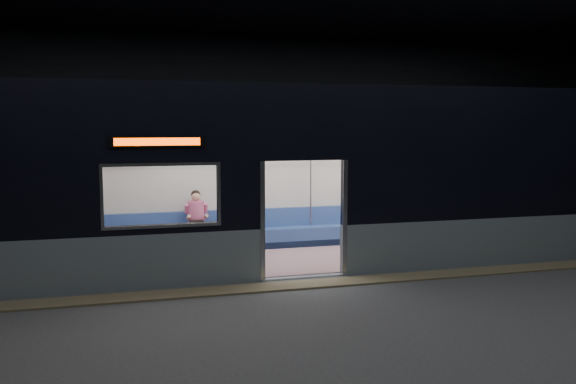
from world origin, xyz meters
name	(u,v)px	position (x,y,z in m)	size (l,w,h in m)	color
station_floor	(323,294)	(0.00, 0.00, -0.01)	(24.00, 14.00, 0.01)	#47494C
station_envelope	(325,58)	(0.00, 0.00, 3.66)	(24.00, 14.00, 5.00)	black
tactile_strip	(312,284)	(0.00, 0.55, 0.01)	(22.80, 0.50, 0.03)	#8C7F59
metro_car	(281,166)	(0.00, 2.54, 1.85)	(18.00, 3.04, 3.35)	#85919F
passenger	(197,217)	(-1.54, 3.55, 0.76)	(0.36, 0.62, 1.27)	black
handbag	(197,224)	(-1.56, 3.35, 0.66)	(0.27, 0.23, 0.13)	black
transit_map	(470,174)	(5.00, 3.85, 1.49)	(1.06, 0.03, 0.69)	white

